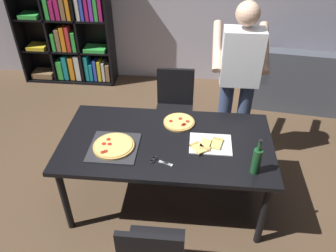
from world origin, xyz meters
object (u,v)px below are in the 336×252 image
chair_far_side (175,104)px  pepperoni_pizza_on_tray (114,146)px  wine_bottle (257,160)px  second_pizza_plain (179,122)px  bookshelf (67,20)px  kitchen_scissors (158,161)px  dining_table (166,147)px  person_serving_pizza (239,78)px  couch (316,84)px

chair_far_side → pepperoni_pizza_on_tray: (-0.44, -1.11, 0.25)m
chair_far_side → wine_bottle: (0.72, -1.29, 0.36)m
second_pizza_plain → pepperoni_pizza_on_tray: bearing=-142.4°
chair_far_side → bookshelf: 2.22m
chair_far_side → bookshelf: size_ratio=0.46×
chair_far_side → wine_bottle: wine_bottle is taller
kitchen_scissors → dining_table: bearing=80.9°
chair_far_side → person_serving_pizza: person_serving_pizza is taller
couch → person_serving_pizza: size_ratio=1.02×
person_serving_pizza → wine_bottle: 1.08m
bookshelf → pepperoni_pizza_on_tray: size_ratio=4.75×
dining_table → kitchen_scissors: size_ratio=9.31×
person_serving_pizza → pepperoni_pizza_on_tray: person_serving_pizza is taller
dining_table → second_pizza_plain: bearing=71.3°
bookshelf → chair_far_side: bearing=-40.0°
chair_far_side → couch: chair_far_side is taller
dining_table → pepperoni_pizza_on_tray: 0.46m
pepperoni_pizza_on_tray → dining_table: bearing=17.1°
pepperoni_pizza_on_tray → wine_bottle: 1.18m
kitchen_scissors → second_pizza_plain: 0.56m
pepperoni_pizza_on_tray → bookshelf: bearing=116.2°
pepperoni_pizza_on_tray → second_pizza_plain: bearing=37.6°
couch → second_pizza_plain: couch is taller
pepperoni_pizza_on_tray → wine_bottle: size_ratio=1.30×
chair_far_side → second_pizza_plain: 0.75m
bookshelf → second_pizza_plain: 2.75m
person_serving_pizza → wine_bottle: person_serving_pizza is taller
person_serving_pizza → wine_bottle: bearing=-86.2°
bookshelf → couch: bearing=-6.2°
bookshelf → kitchen_scissors: size_ratio=9.83×
person_serving_pizza → chair_far_side: bearing=161.3°
couch → wine_bottle: bearing=-117.0°
wine_bottle → chair_far_side: bearing=119.2°
couch → wine_bottle: wine_bottle is taller
chair_far_side → bookshelf: bookshelf is taller
second_pizza_plain → person_serving_pizza: bearing=40.7°
person_serving_pizza → second_pizza_plain: 0.77m
second_pizza_plain → bookshelf: bearing=130.0°
kitchen_scissors → person_serving_pizza: bearing=55.9°
person_serving_pizza → pepperoni_pizza_on_tray: (-1.09, -0.89, -0.23)m
chair_far_side → person_serving_pizza: (0.65, -0.22, 0.49)m
dining_table → wine_bottle: 0.81m
couch → kitchen_scissors: size_ratio=9.01×
bookshelf → person_serving_pizza: (2.32, -1.62, 0.06)m
dining_table → couch: bearing=46.4°
dining_table → kitchen_scissors: kitchen_scissors is taller
wine_bottle → kitchen_scissors: wine_bottle is taller
chair_far_side → second_pizza_plain: (0.09, -0.70, 0.25)m
wine_bottle → second_pizza_plain: size_ratio=1.09×
pepperoni_pizza_on_tray → wine_bottle: (1.16, -0.18, 0.10)m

